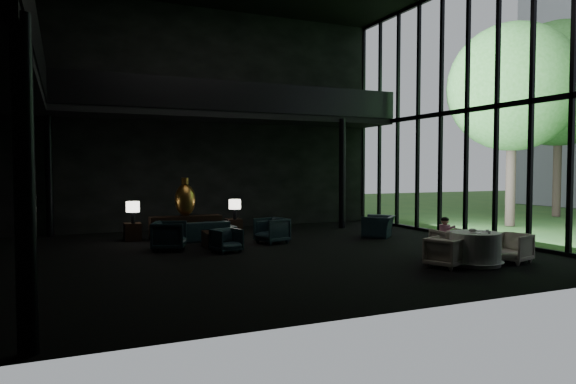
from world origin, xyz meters
name	(u,v)px	position (x,y,z in m)	size (l,w,h in m)	color
floor	(257,253)	(0.00, 0.00, 0.00)	(14.00, 12.00, 0.02)	black
wall_back	(200,119)	(0.00, 6.00, 4.00)	(14.00, 0.04, 8.00)	black
wall_front	(396,48)	(0.00, -6.00, 4.00)	(14.00, 0.04, 8.00)	black
curtain_wall	(467,110)	(6.95, 0.00, 4.00)	(0.20, 12.00, 8.00)	black
mezzanine_back	(234,117)	(1.00, 5.00, 4.00)	(12.00, 2.00, 0.25)	black
railing_left	(40,58)	(-5.00, 0.00, 4.60)	(0.06, 12.00, 1.00)	black
railing_back	(244,97)	(1.00, 4.00, 4.60)	(12.00, 0.06, 1.00)	black
column_sw	(24,186)	(-5.00, -5.70, 2.00)	(0.24, 0.24, 4.00)	black
column_nw	(49,174)	(-5.00, 5.70, 2.00)	(0.24, 0.24, 4.00)	black
column_ne	(342,174)	(4.80, 4.00, 2.00)	(0.24, 0.24, 4.00)	black
tree_near	(513,88)	(11.00, 2.00, 5.23)	(4.80, 4.80, 7.65)	#382D23
tree_far	(559,84)	(16.00, 4.00, 5.99)	(5.60, 5.60, 8.80)	#382D23
console	(186,227)	(-1.09, 3.51, 0.35)	(2.22, 0.50, 0.71)	black
bronze_urn	(185,200)	(-1.09, 3.58, 1.22)	(0.64, 0.64, 1.20)	#B46E29
side_table_left	(133,232)	(-2.69, 3.66, 0.27)	(0.49, 0.49, 0.54)	black
table_lamp_left	(133,208)	(-2.69, 3.51, 1.01)	(0.40, 0.40, 0.66)	black
side_table_right	(233,227)	(0.51, 3.65, 0.27)	(0.49, 0.49, 0.54)	black
table_lamp_right	(235,205)	(0.51, 3.49, 1.00)	(0.39, 0.39, 0.65)	black
sofa	(201,228)	(-0.76, 2.82, 0.40)	(2.03, 0.59, 0.79)	black
lounge_armchair_west	(169,233)	(-2.01, 1.34, 0.48)	(0.94, 0.88, 0.96)	black
lounge_armchair_east	(272,228)	(1.00, 1.48, 0.43)	(0.85, 0.79, 0.87)	#30404E
lounge_armchair_south	(227,241)	(-0.70, 0.42, 0.30)	(0.59, 0.55, 0.61)	#293846
window_armchair	(379,223)	(4.64, 1.36, 0.44)	(1.01, 0.66, 0.88)	black
coffee_table	(222,239)	(-0.55, 1.39, 0.22)	(0.97, 0.97, 0.43)	black
dining_table	(475,251)	(3.98, -3.52, 0.33)	(1.27, 1.27, 0.75)	white
dining_chair_north	(450,242)	(4.12, -2.56, 0.40)	(0.78, 0.73, 0.80)	silver
dining_chair_east	(512,247)	(5.02, -3.62, 0.37)	(0.71, 0.67, 0.73)	silver
dining_chair_west	(445,252)	(3.18, -3.46, 0.35)	(0.68, 0.64, 0.70)	silver
child	(445,229)	(3.97, -2.52, 0.73)	(0.26, 0.26, 0.56)	#C4759B
plate_a	(476,233)	(3.85, -3.67, 0.76)	(0.23, 0.23, 0.01)	white
plate_b	(476,230)	(4.20, -3.32, 0.76)	(0.20, 0.20, 0.01)	white
saucer	(485,232)	(4.27, -3.55, 0.76)	(0.14, 0.14, 0.01)	white
coffee_cup	(488,230)	(4.28, -3.60, 0.79)	(0.07, 0.07, 0.06)	white
cereal_bowl	(473,230)	(3.94, -3.49, 0.79)	(0.18, 0.18, 0.09)	white
cream_pot	(489,232)	(4.08, -3.85, 0.78)	(0.06, 0.06, 0.07)	#99999E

